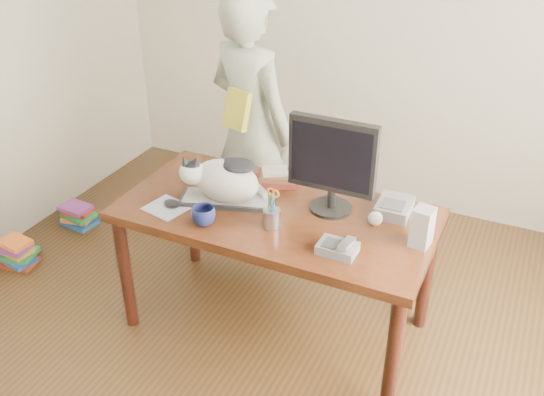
{
  "coord_description": "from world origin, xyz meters",
  "views": [
    {
      "loc": [
        1.1,
        -1.78,
        2.35
      ],
      "look_at": [
        0.0,
        0.55,
        0.85
      ],
      "focal_mm": 40.0,
      "sensor_mm": 36.0,
      "label": 1
    }
  ],
  "objects": [
    {
      "name": "room",
      "position": [
        0.0,
        0.0,
        1.35
      ],
      "size": [
        4.5,
        4.5,
        4.5
      ],
      "color": "black",
      "rests_on": "ground"
    },
    {
      "name": "desk",
      "position": [
        0.0,
        0.68,
        0.6
      ],
      "size": [
        1.6,
        0.8,
        0.75
      ],
      "color": "black",
      "rests_on": "ground"
    },
    {
      "name": "keyboard",
      "position": [
        -0.27,
        0.57,
        0.76
      ],
      "size": [
        0.51,
        0.31,
        0.03
      ],
      "rotation": [
        0.0,
        0.0,
        0.3
      ],
      "color": "black",
      "rests_on": "desk"
    },
    {
      "name": "cat",
      "position": [
        -0.28,
        0.56,
        0.88
      ],
      "size": [
        0.45,
        0.33,
        0.26
      ],
      "rotation": [
        0.0,
        0.0,
        0.3
      ],
      "color": "silver",
      "rests_on": "keyboard"
    },
    {
      "name": "monitor",
      "position": [
        0.25,
        0.71,
        1.03
      ],
      "size": [
        0.44,
        0.22,
        0.5
      ],
      "rotation": [
        0.0,
        0.0,
        0.0
      ],
      "color": "black",
      "rests_on": "desk"
    },
    {
      "name": "pen_cup",
      "position": [
        0.04,
        0.46,
        0.81
      ],
      "size": [
        0.1,
        0.1,
        0.21
      ],
      "rotation": [
        0.0,
        0.0,
        -0.2
      ],
      "color": "#95959A",
      "rests_on": "desk"
    },
    {
      "name": "mousepad",
      "position": [
        -0.52,
        0.38,
        0.75
      ],
      "size": [
        0.24,
        0.22,
        0.0
      ],
      "rotation": [
        0.0,
        0.0,
        -0.21
      ],
      "color": "#AFB4BC",
      "rests_on": "desk"
    },
    {
      "name": "mouse",
      "position": [
        -0.5,
        0.4,
        0.77
      ],
      "size": [
        0.1,
        0.08,
        0.04
      ],
      "rotation": [
        0.0,
        0.0,
        -0.21
      ],
      "color": "black",
      "rests_on": "mousepad"
    },
    {
      "name": "coffee_mug",
      "position": [
        -0.27,
        0.34,
        0.8
      ],
      "size": [
        0.16,
        0.16,
        0.09
      ],
      "primitive_type": "imported",
      "rotation": [
        0.0,
        0.0,
        0.99
      ],
      "color": "black",
      "rests_on": "desk"
    },
    {
      "name": "phone",
      "position": [
        0.41,
        0.39,
        0.78
      ],
      "size": [
        0.18,
        0.15,
        0.08
      ],
      "rotation": [
        0.0,
        0.0,
        -0.01
      ],
      "color": "slate",
      "rests_on": "desk"
    },
    {
      "name": "speaker",
      "position": [
        0.73,
        0.61,
        0.85
      ],
      "size": [
        0.1,
        0.11,
        0.19
      ],
      "rotation": [
        0.0,
        0.0,
        -0.15
      ],
      "color": "gray",
      "rests_on": "desk"
    },
    {
      "name": "baseball",
      "position": [
        0.49,
        0.68,
        0.79
      ],
      "size": [
        0.07,
        0.07,
        0.07
      ],
      "rotation": [
        0.0,
        0.0,
        0.2
      ],
      "color": "beige",
      "rests_on": "desk"
    },
    {
      "name": "book_stack",
      "position": [
        -0.12,
        0.87,
        0.79
      ],
      "size": [
        0.26,
        0.23,
        0.08
      ],
      "rotation": [
        0.0,
        0.0,
        0.39
      ],
      "color": "#481313",
      "rests_on": "desk"
    },
    {
      "name": "calculator",
      "position": [
        0.54,
        0.84,
        0.78
      ],
      "size": [
        0.17,
        0.22,
        0.07
      ],
      "rotation": [
        0.0,
        0.0,
        0.03
      ],
      "color": "slate",
      "rests_on": "desk"
    },
    {
      "name": "person",
      "position": [
        -0.46,
        1.23,
        0.86
      ],
      "size": [
        0.73,
        0.59,
        1.72
      ],
      "primitive_type": "imported",
      "rotation": [
        0.0,
        0.0,
        2.82
      ],
      "color": "beige",
      "rests_on": "ground"
    },
    {
      "name": "held_book",
      "position": [
        -0.46,
        1.06,
        1.05
      ],
      "size": [
        0.18,
        0.14,
        0.23
      ],
      "rotation": [
        0.0,
        0.0,
        -0.32
      ],
      "color": "gold",
      "rests_on": "person"
    },
    {
      "name": "book_pile_a",
      "position": [
        -1.75,
        0.4,
        0.09
      ],
      "size": [
        0.27,
        0.22,
        0.18
      ],
      "color": "#9D2916",
      "rests_on": "ground"
    },
    {
      "name": "book_pile_b",
      "position": [
        -1.72,
        0.95,
        0.07
      ],
      "size": [
        0.26,
        0.2,
        0.15
      ],
      "color": "navy",
      "rests_on": "ground"
    }
  ]
}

